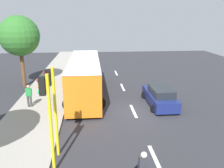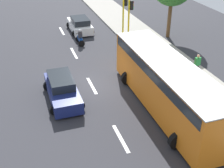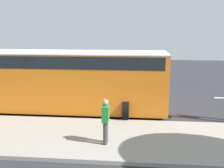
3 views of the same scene
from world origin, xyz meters
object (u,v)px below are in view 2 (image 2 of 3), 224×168
(traffic_light_corner, at_px, (130,18))
(car_dark_blue, at_px, (62,89))
(car_white, at_px, (80,25))
(pedestrian_near_signal, at_px, (197,64))
(traffic_light_midblock, at_px, (124,14))
(motorcycle, at_px, (80,38))
(city_bus, at_px, (167,82))

(traffic_light_corner, bearing_deg, car_dark_blue, -138.78)
(car_white, distance_m, traffic_light_corner, 7.14)
(pedestrian_near_signal, relative_size, traffic_light_midblock, 0.38)
(pedestrian_near_signal, bearing_deg, motorcycle, 126.67)
(car_dark_blue, height_order, pedestrian_near_signal, pedestrian_near_signal)
(city_bus, bearing_deg, pedestrian_near_signal, 35.53)
(pedestrian_near_signal, relative_size, traffic_light_corner, 0.38)
(car_dark_blue, bearing_deg, car_white, 71.78)
(pedestrian_near_signal, distance_m, traffic_light_corner, 7.23)
(car_dark_blue, xyz_separation_m, city_bus, (5.84, -3.09, 1.13))
(motorcycle, relative_size, traffic_light_corner, 0.34)
(car_dark_blue, relative_size, motorcycle, 3.01)
(car_white, height_order, pedestrian_near_signal, pedestrian_near_signal)
(motorcycle, height_order, traffic_light_midblock, traffic_light_midblock)
(traffic_light_corner, bearing_deg, traffic_light_midblock, 90.00)
(motorcycle, bearing_deg, pedestrian_near_signal, -53.33)
(city_bus, relative_size, pedestrian_near_signal, 6.51)
(city_bus, distance_m, traffic_light_corner, 9.45)
(pedestrian_near_signal, bearing_deg, car_dark_blue, 178.99)
(city_bus, relative_size, traffic_light_corner, 2.44)
(traffic_light_midblock, bearing_deg, pedestrian_near_signal, -69.87)
(motorcycle, bearing_deg, car_dark_blue, -110.21)
(car_dark_blue, distance_m, pedestrian_near_signal, 9.93)
(car_white, xyz_separation_m, pedestrian_near_signal, (5.88, -12.45, 0.35))
(car_white, relative_size, traffic_light_midblock, 0.93)
(traffic_light_midblock, bearing_deg, traffic_light_corner, -90.00)
(pedestrian_near_signal, xyz_separation_m, traffic_light_corner, (-2.83, 6.39, 1.87))
(car_dark_blue, relative_size, traffic_light_corner, 1.02)
(car_dark_blue, bearing_deg, traffic_light_corner, 41.22)
(car_dark_blue, distance_m, traffic_light_midblock, 10.60)
(car_dark_blue, relative_size, city_bus, 0.42)
(car_dark_blue, bearing_deg, traffic_light_midblock, 46.81)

